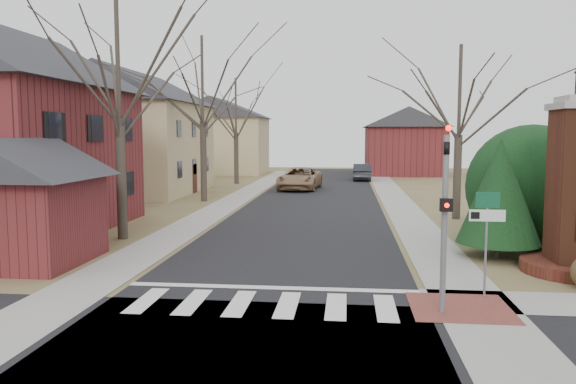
# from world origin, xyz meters

# --- Properties ---
(ground) EXTENTS (120.00, 120.00, 0.00)m
(ground) POSITION_xyz_m (0.00, 0.00, 0.00)
(ground) COLOR brown
(ground) RESTS_ON ground
(main_street) EXTENTS (8.00, 70.00, 0.01)m
(main_street) POSITION_xyz_m (0.00, 22.00, 0.01)
(main_street) COLOR black
(main_street) RESTS_ON ground
(cross_street) EXTENTS (120.00, 8.00, 0.01)m
(cross_street) POSITION_xyz_m (0.00, -3.00, 0.01)
(cross_street) COLOR black
(cross_street) RESTS_ON ground
(crosswalk_zone) EXTENTS (8.00, 2.20, 0.02)m
(crosswalk_zone) POSITION_xyz_m (0.00, 0.80, 0.01)
(crosswalk_zone) COLOR silver
(crosswalk_zone) RESTS_ON ground
(stop_bar) EXTENTS (8.00, 0.35, 0.02)m
(stop_bar) POSITION_xyz_m (0.00, 2.30, 0.01)
(stop_bar) COLOR silver
(stop_bar) RESTS_ON ground
(sidewalk_right_main) EXTENTS (2.00, 60.00, 0.02)m
(sidewalk_right_main) POSITION_xyz_m (5.20, 22.00, 0.01)
(sidewalk_right_main) COLOR gray
(sidewalk_right_main) RESTS_ON ground
(sidewalk_left) EXTENTS (2.00, 60.00, 0.02)m
(sidewalk_left) POSITION_xyz_m (-5.20, 22.00, 0.01)
(sidewalk_left) COLOR gray
(sidewalk_left) RESTS_ON ground
(curb_apron) EXTENTS (2.40, 2.40, 0.02)m
(curb_apron) POSITION_xyz_m (4.80, 1.00, 0.01)
(curb_apron) COLOR brown
(curb_apron) RESTS_ON ground
(traffic_signal_pole) EXTENTS (0.28, 0.41, 4.50)m
(traffic_signal_pole) POSITION_xyz_m (4.30, 0.57, 2.59)
(traffic_signal_pole) COLOR slate
(traffic_signal_pole) RESTS_ON ground
(sign_post) EXTENTS (0.90, 0.07, 2.75)m
(sign_post) POSITION_xyz_m (5.59, 1.99, 1.95)
(sign_post) COLOR slate
(sign_post) RESTS_ON ground
(house_stucco_left) EXTENTS (9.80, 12.80, 9.28)m
(house_stucco_left) POSITION_xyz_m (-13.50, 27.00, 4.59)
(house_stucco_left) COLOR tan
(house_stucco_left) RESTS_ON ground
(garage_left) EXTENTS (4.80, 4.80, 4.29)m
(garage_left) POSITION_xyz_m (-8.52, 4.49, 2.24)
(garage_left) COLOR maroon
(garage_left) RESTS_ON ground
(house_distant_left) EXTENTS (10.80, 8.80, 8.53)m
(house_distant_left) POSITION_xyz_m (-12.01, 48.00, 4.25)
(house_distant_left) COLOR tan
(house_distant_left) RESTS_ON ground
(house_distant_right) EXTENTS (8.80, 8.80, 7.30)m
(house_distant_right) POSITION_xyz_m (7.99, 47.99, 3.65)
(house_distant_right) COLOR maroon
(house_distant_right) RESTS_ON ground
(evergreen_near) EXTENTS (2.80, 2.80, 4.10)m
(evergreen_near) POSITION_xyz_m (7.20, 7.00, 2.30)
(evergreen_near) COLOR #473D33
(evergreen_near) RESTS_ON ground
(evergreen_mass) EXTENTS (4.80, 4.80, 4.80)m
(evergreen_mass) POSITION_xyz_m (9.00, 9.50, 2.40)
(evergreen_mass) COLOR black
(evergreen_mass) RESTS_ON ground
(bare_tree_0) EXTENTS (8.05, 8.05, 11.15)m
(bare_tree_0) POSITION_xyz_m (-7.00, 9.00, 7.70)
(bare_tree_0) COLOR #473D33
(bare_tree_0) RESTS_ON ground
(bare_tree_1) EXTENTS (8.40, 8.40, 11.64)m
(bare_tree_1) POSITION_xyz_m (-7.00, 22.00, 8.03)
(bare_tree_1) COLOR #473D33
(bare_tree_1) RESTS_ON ground
(bare_tree_2) EXTENTS (7.35, 7.35, 10.19)m
(bare_tree_2) POSITION_xyz_m (-7.50, 35.00, 7.03)
(bare_tree_2) COLOR #473D33
(bare_tree_2) RESTS_ON ground
(bare_tree_3) EXTENTS (7.00, 7.00, 9.70)m
(bare_tree_3) POSITION_xyz_m (7.50, 16.00, 6.69)
(bare_tree_3) COLOR #473D33
(bare_tree_3) RESTS_ON ground
(pickup_truck) EXTENTS (3.35, 6.34, 1.70)m
(pickup_truck) POSITION_xyz_m (-1.60, 30.36, 0.85)
(pickup_truck) COLOR #987753
(pickup_truck) RESTS_ON ground
(distant_car) EXTENTS (1.67, 4.67, 1.54)m
(distant_car) POSITION_xyz_m (3.40, 39.84, 0.77)
(distant_car) COLOR #2D3034
(distant_car) RESTS_ON ground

